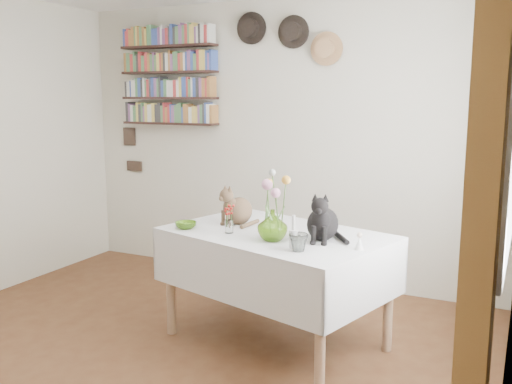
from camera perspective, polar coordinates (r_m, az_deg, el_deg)
The scene contains 15 objects.
room at distance 3.22m, azimuth -13.98°, elevation 1.89°, with size 4.08×4.58×2.58m.
curtain at distance 2.39m, azimuth 21.67°, elevation -3.60°, with size 0.12×0.38×2.10m, color brown.
dining_table at distance 3.84m, azimuth 2.01°, elevation -6.80°, with size 1.64×1.28×0.77m.
tabby_cat at distance 4.01m, azimuth -1.70°, elevation -1.17°, with size 0.19×0.25×0.29m, color brown, non-canonical shape.
black_cat at distance 3.59m, azimuth 6.70°, elevation -2.30°, with size 0.21×0.27×0.32m, color black, non-canonical shape.
flower_vase at distance 3.56m, azimuth 1.66°, elevation -3.33°, with size 0.19×0.19×0.20m, color #94C83E.
green_bowl at distance 3.92m, azimuth -7.04°, elevation -3.32°, with size 0.15×0.15×0.05m, color #94C83E.
drinking_glass at distance 3.34m, azimuth 4.28°, elevation -5.06°, with size 0.11×0.11×0.10m, color white.
candlestick at distance 3.39m, azimuth 3.76°, elevation -4.54°, with size 0.06×0.06×0.20m.
berry_jar at distance 3.76m, azimuth -2.71°, elevation -2.65°, with size 0.06×0.06×0.22m.
porcelain_figurine at distance 3.42m, azimuth 10.29°, elevation -4.96°, with size 0.05×0.05×0.10m.
flower_bouquet at distance 3.53m, azimuth 1.80°, elevation 0.58°, with size 0.17×0.12×0.39m.
bookshelf_unit at distance 5.58m, azimuth -8.69°, elevation 11.35°, with size 1.00×0.16×0.91m.
wall_hats at distance 5.05m, azimuth 3.30°, elevation 15.33°, with size 0.98×0.09×0.48m.
wall_art_plaques at distance 5.98m, azimuth -12.34°, elevation 4.24°, with size 0.21×0.02×0.44m.
Camera 1 is at (2.05, -2.45, 1.67)m, focal length 40.00 mm.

